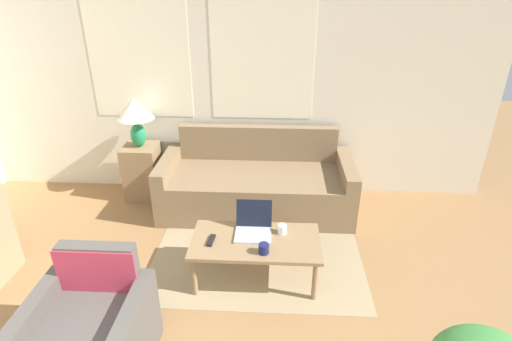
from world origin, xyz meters
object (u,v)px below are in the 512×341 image
at_px(cup_yellow, 282,229).
at_px(laptop, 253,227).
at_px(coffee_table, 256,244).
at_px(tv_remote, 211,240).
at_px(cup_navy, 264,249).
at_px(armchair, 92,336).
at_px(table_lamp, 135,113).
at_px(couch, 257,185).

bearing_deg(cup_yellow, laptop, -178.64).
distance_m(coffee_table, cup_yellow, 0.26).
height_order(cup_yellow, tv_remote, cup_yellow).
bearing_deg(cup_navy, cup_yellow, 62.71).
bearing_deg(coffee_table, cup_yellow, 27.57).
height_order(laptop, tv_remote, laptop).
height_order(armchair, cup_yellow, armchair).
height_order(laptop, cup_navy, laptop).
bearing_deg(table_lamp, armchair, -80.65).
distance_m(table_lamp, tv_remote, 1.83).
xyz_separation_m(couch, cup_yellow, (0.27, -1.09, 0.16)).
bearing_deg(table_lamp, tv_remote, -54.16).
height_order(coffee_table, tv_remote, tv_remote).
bearing_deg(couch, tv_remote, -103.88).
height_order(couch, tv_remote, couch).
bearing_deg(table_lamp, cup_yellow, -38.17).
distance_m(coffee_table, tv_remote, 0.37).
bearing_deg(coffee_table, couch, 92.65).
bearing_deg(couch, armchair, -113.99).
bearing_deg(tv_remote, cup_yellow, 14.66).
distance_m(laptop, tv_remote, 0.37).
bearing_deg(tv_remote, laptop, 23.32).
xyz_separation_m(table_lamp, coffee_table, (1.37, -1.36, -0.67)).
xyz_separation_m(laptop, cup_navy, (0.10, -0.27, -0.02)).
xyz_separation_m(couch, cup_navy, (0.13, -1.36, 0.17)).
bearing_deg(table_lamp, coffee_table, -44.79).
height_order(couch, cup_navy, couch).
relative_size(laptop, cup_navy, 3.66).
xyz_separation_m(armchair, tv_remote, (0.64, 0.88, 0.13)).
relative_size(coffee_table, laptop, 3.51).
xyz_separation_m(couch, tv_remote, (-0.31, -1.24, 0.13)).
height_order(armchair, table_lamp, table_lamp).
distance_m(armchair, cup_navy, 1.32).
xyz_separation_m(couch, laptop, (0.03, -1.09, 0.18)).
distance_m(table_lamp, laptop, 1.93).
bearing_deg(cup_navy, table_lamp, 133.41).
distance_m(cup_navy, cup_yellow, 0.31).
relative_size(armchair, laptop, 2.61).
distance_m(couch, coffee_table, 1.20).
relative_size(cup_yellow, tv_remote, 0.51).
relative_size(couch, cup_yellow, 26.08).
bearing_deg(table_lamp, couch, -7.07).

